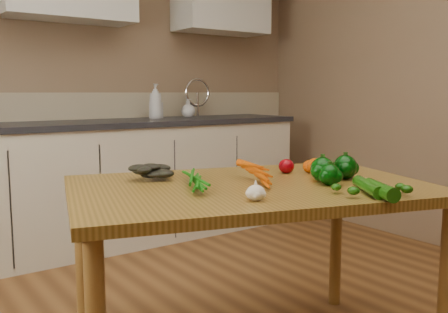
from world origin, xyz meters
name	(u,v)px	position (x,y,z in m)	size (l,w,h in m)	color
room	(293,53)	(0.00, 0.17, 1.25)	(4.04, 5.04, 2.64)	brown
counter_run	(123,180)	(0.21, 2.19, 0.46)	(2.84, 0.64, 1.14)	beige
table	(250,205)	(-0.08, 0.32, 0.66)	(1.59, 1.26, 0.74)	olive
soap_bottle_a	(155,101)	(0.53, 2.27, 1.03)	(0.10, 0.10, 0.27)	silver
soap_bottle_b	(156,106)	(0.55, 2.28, 0.99)	(0.08, 0.09, 0.19)	silver
soap_bottle_c	(188,108)	(0.85, 2.30, 0.97)	(0.11, 0.11, 0.15)	silver
carrot_bunch	(239,176)	(-0.12, 0.34, 0.78)	(0.26, 0.20, 0.07)	#C84C04
leafy_greens	(149,169)	(-0.37, 0.62, 0.79)	(0.20, 0.18, 0.10)	black
garlic_bulb	(256,193)	(-0.26, 0.07, 0.77)	(0.06, 0.06, 0.05)	white
pepper_a	(322,169)	(0.20, 0.20, 0.79)	(0.10, 0.10, 0.10)	#023305
pepper_b	(345,167)	(0.32, 0.18, 0.79)	(0.10, 0.10, 0.10)	#023305
pepper_c	(330,175)	(0.16, 0.12, 0.78)	(0.08, 0.08, 0.08)	#023305
tomato_a	(286,166)	(0.21, 0.43, 0.78)	(0.07, 0.07, 0.06)	maroon
tomato_b	(310,166)	(0.31, 0.38, 0.77)	(0.06, 0.06, 0.06)	#C24404
tomato_c	(316,166)	(0.30, 0.33, 0.78)	(0.08, 0.08, 0.07)	#C24404
zucchini_a	(368,187)	(0.15, -0.07, 0.77)	(0.05, 0.05, 0.23)	#114107
zucchini_b	(380,190)	(0.13, -0.14, 0.77)	(0.05, 0.05, 0.20)	#114107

